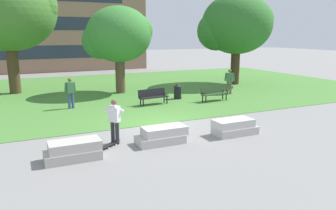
% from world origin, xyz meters
% --- Properties ---
extents(ground_plane, '(140.00, 140.00, 0.00)m').
position_xyz_m(ground_plane, '(0.00, 0.00, 0.00)').
color(ground_plane, gray).
extents(grass_lawn, '(40.00, 20.00, 0.02)m').
position_xyz_m(grass_lawn, '(0.00, 10.00, 0.01)').
color(grass_lawn, '#4C8438').
rests_on(grass_lawn, ground).
extents(concrete_block_center, '(1.81, 0.90, 0.64)m').
position_xyz_m(concrete_block_center, '(-4.36, -2.79, 0.31)').
color(concrete_block_center, '#B2ADA3').
rests_on(concrete_block_center, ground).
extents(concrete_block_left, '(1.90, 0.90, 0.64)m').
position_xyz_m(concrete_block_left, '(-1.04, -2.49, 0.31)').
color(concrete_block_left, '#BCB7B2').
rests_on(concrete_block_left, ground).
extents(concrete_block_right, '(1.83, 0.90, 0.64)m').
position_xyz_m(concrete_block_right, '(2.11, -2.72, 0.31)').
color(concrete_block_right, '#BCB7B2').
rests_on(concrete_block_right, ground).
extents(person_skateboarder, '(0.75, 0.59, 1.71)m').
position_xyz_m(person_skateboarder, '(-2.68, -1.81, 0.98)').
color(person_skateboarder, '#28282D').
rests_on(person_skateboarder, ground).
extents(skateboard, '(0.93, 0.78, 0.14)m').
position_xyz_m(skateboard, '(-2.95, -2.06, 0.09)').
color(skateboard, black).
rests_on(skateboard, ground).
extents(park_bench_near_left, '(1.85, 0.74, 0.90)m').
position_xyz_m(park_bench_near_left, '(5.09, 3.50, 0.54)').
color(park_bench_near_left, '#284723').
rests_on(park_bench_near_left, grass_lawn).
extents(park_bench_near_right, '(1.86, 0.78, 0.90)m').
position_xyz_m(park_bench_near_right, '(1.30, 4.10, 0.54)').
color(park_bench_near_right, black).
rests_on(park_bench_near_right, grass_lawn).
extents(tree_near_right, '(4.68, 4.46, 5.94)m').
position_xyz_m(tree_near_right, '(0.68, 8.77, 3.99)').
color(tree_near_right, brown).
rests_on(tree_near_right, grass_lawn).
extents(tree_far_right, '(6.64, 6.32, 8.28)m').
position_xyz_m(tree_far_right, '(-6.10, 11.67, 5.53)').
color(tree_far_right, '#4C3823').
rests_on(tree_far_right, grass_lawn).
extents(tree_near_left, '(5.92, 5.64, 7.26)m').
position_xyz_m(tree_near_left, '(10.47, 8.83, 4.80)').
color(tree_near_left, '#42301E').
rests_on(tree_near_left, grass_lawn).
extents(trash_bin, '(0.49, 0.49, 0.96)m').
position_xyz_m(trash_bin, '(3.38, 5.05, 0.50)').
color(trash_bin, black).
rests_on(trash_bin, grass_lawn).
extents(person_bystander_near_lawn, '(0.53, 0.65, 1.71)m').
position_xyz_m(person_bystander_near_lawn, '(7.36, 5.07, 0.98)').
color(person_bystander_near_lawn, brown).
rests_on(person_bystander_near_lawn, grass_lawn).
extents(person_bystander_far_lawn, '(0.68, 0.30, 1.71)m').
position_xyz_m(person_bystander_far_lawn, '(-3.24, 5.03, 0.98)').
color(person_bystander_far_lawn, '#384C7A').
rests_on(person_bystander_far_lawn, grass_lawn).
extents(building_facade_distant, '(22.90, 1.03, 11.09)m').
position_xyz_m(building_facade_distant, '(-2.85, 24.50, 5.54)').
color(building_facade_distant, '#8E6B56').
rests_on(building_facade_distant, ground).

